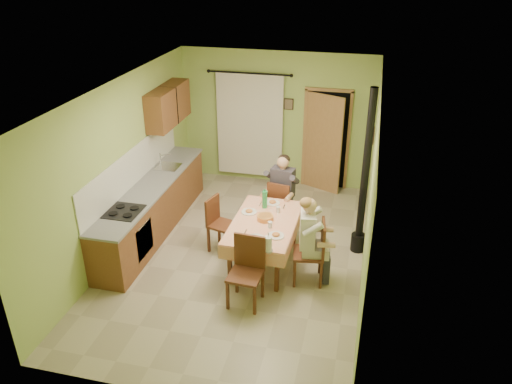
% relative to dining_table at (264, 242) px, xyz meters
% --- Properties ---
extents(floor, '(4.00, 6.00, 0.01)m').
position_rel_dining_table_xyz_m(floor, '(-0.44, 0.12, -0.38)').
color(floor, tan).
rests_on(floor, ground).
extents(room_shell, '(4.04, 6.04, 2.82)m').
position_rel_dining_table_xyz_m(room_shell, '(-0.44, 0.12, 1.44)').
color(room_shell, '#A4C263').
rests_on(room_shell, ground).
extents(kitchen_run, '(0.64, 3.64, 1.56)m').
position_rel_dining_table_xyz_m(kitchen_run, '(-2.14, 0.52, 0.10)').
color(kitchen_run, brown).
rests_on(kitchen_run, ground).
extents(upper_cabinets, '(0.35, 1.40, 0.70)m').
position_rel_dining_table_xyz_m(upper_cabinets, '(-2.26, 1.82, 1.57)').
color(upper_cabinets, brown).
rests_on(upper_cabinets, room_shell).
extents(curtain, '(1.70, 0.07, 2.22)m').
position_rel_dining_table_xyz_m(curtain, '(-0.99, 3.02, 0.88)').
color(curtain, black).
rests_on(curtain, ground).
extents(doorway, '(0.96, 0.38, 2.15)m').
position_rel_dining_table_xyz_m(doorway, '(0.60, 3.01, 0.67)').
color(doorway, black).
rests_on(doorway, ground).
extents(dining_table, '(1.03, 1.68, 0.76)m').
position_rel_dining_table_xyz_m(dining_table, '(0.00, 0.00, 0.00)').
color(dining_table, '#E99D7A').
rests_on(dining_table, ground).
extents(tableware, '(0.82, 1.61, 0.33)m').
position_rel_dining_table_xyz_m(tableware, '(0.02, -0.09, 0.43)').
color(tableware, white).
rests_on(tableware, dining_table).
extents(chair_far, '(0.48, 0.48, 0.97)m').
position_rel_dining_table_xyz_m(chair_far, '(0.06, 1.12, -0.09)').
color(chair_far, '#542B17').
rests_on(chair_far, ground).
extents(chair_near, '(0.49, 0.49, 1.02)m').
position_rel_dining_table_xyz_m(chair_near, '(-0.03, -1.06, -0.09)').
color(chair_near, '#542B17').
rests_on(chair_near, ground).
extents(chair_right, '(0.52, 0.52, 1.02)m').
position_rel_dining_table_xyz_m(chair_right, '(0.77, -0.31, -0.09)').
color(chair_right, '#542B17').
rests_on(chair_right, ground).
extents(chair_left, '(0.48, 0.48, 0.95)m').
position_rel_dining_table_xyz_m(chair_left, '(-0.78, 0.21, -0.09)').
color(chair_left, '#542B17').
rests_on(chair_left, ground).
extents(man_far, '(0.63, 0.53, 1.39)m').
position_rel_dining_table_xyz_m(man_far, '(0.07, 1.13, 0.50)').
color(man_far, '#38333D').
rests_on(man_far, chair_far).
extents(man_right, '(0.52, 0.62, 1.39)m').
position_rel_dining_table_xyz_m(man_right, '(0.75, -0.32, 0.50)').
color(man_right, beige).
rests_on(man_right, chair_right).
extents(stove_flue, '(0.24, 0.24, 2.80)m').
position_rel_dining_table_xyz_m(stove_flue, '(1.46, 0.72, 0.64)').
color(stove_flue, black).
rests_on(stove_flue, ground).
extents(picture_back, '(0.19, 0.03, 0.23)m').
position_rel_dining_table_xyz_m(picture_back, '(-0.19, 3.09, 1.37)').
color(picture_back, black).
rests_on(picture_back, room_shell).
extents(picture_right, '(0.03, 0.31, 0.21)m').
position_rel_dining_table_xyz_m(picture_right, '(1.53, 1.32, 1.47)').
color(picture_right, brown).
rests_on(picture_right, room_shell).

